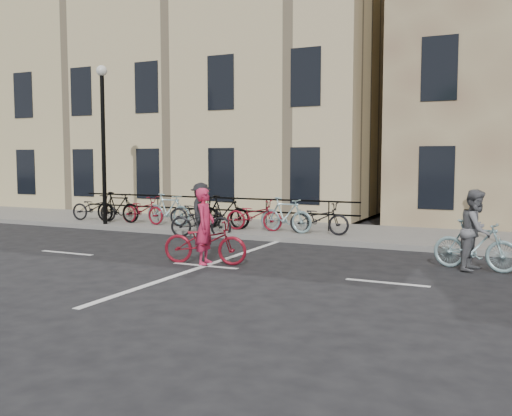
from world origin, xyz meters
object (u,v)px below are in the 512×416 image
at_px(lamp_post, 103,124).
at_px(cyclist_dark, 201,216).
at_px(cyclist_grey, 476,238).
at_px(cyclist_pink, 205,238).

relative_size(lamp_post, cyclist_dark, 2.70).
height_order(lamp_post, cyclist_dark, lamp_post).
distance_m(cyclist_grey, cyclist_dark, 8.06).
xyz_separation_m(cyclist_grey, cyclist_dark, (-7.84, 1.87, -0.05)).
bearing_deg(lamp_post, cyclist_dark, -7.02).
distance_m(cyclist_pink, cyclist_grey, 5.82).
bearing_deg(cyclist_pink, cyclist_dark, 19.93).
xyz_separation_m(lamp_post, cyclist_grey, (11.90, -2.37, -2.79)).
bearing_deg(cyclist_pink, lamp_post, 44.50).
height_order(cyclist_pink, cyclist_dark, cyclist_pink).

